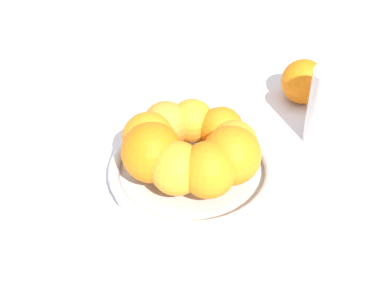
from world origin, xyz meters
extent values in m
plane|color=silver|center=(0.00, 0.00, 0.00)|extent=(4.00, 4.00, 0.00)
cylinder|color=silver|center=(0.00, 0.00, 0.01)|extent=(0.23, 0.23, 0.01)
torus|color=silver|center=(0.00, 0.00, 0.02)|extent=(0.24, 0.24, 0.02)
sphere|color=orange|center=(0.00, 0.05, 0.07)|extent=(0.07, 0.07, 0.07)
sphere|color=orange|center=(-0.04, 0.04, 0.07)|extent=(0.08, 0.08, 0.08)
sphere|color=orange|center=(-0.06, 0.01, 0.07)|extent=(0.08, 0.08, 0.08)
sphere|color=orange|center=(-0.05, -0.03, 0.06)|extent=(0.07, 0.07, 0.07)
sphere|color=orange|center=(-0.02, -0.05, 0.06)|extent=(0.06, 0.06, 0.06)
sphere|color=orange|center=(0.02, -0.05, 0.06)|extent=(0.07, 0.07, 0.07)
sphere|color=orange|center=(0.05, -0.03, 0.06)|extent=(0.07, 0.07, 0.07)
sphere|color=orange|center=(0.06, 0.01, 0.07)|extent=(0.07, 0.07, 0.07)
sphere|color=orange|center=(0.04, 0.04, 0.07)|extent=(0.08, 0.08, 0.08)
sphere|color=orange|center=(-0.10, -0.26, 0.04)|extent=(0.08, 0.08, 0.08)
cylinder|color=white|center=(-0.16, -0.16, 0.06)|extent=(0.06, 0.06, 0.12)
cube|color=silver|center=(0.24, 0.05, 0.00)|extent=(0.18, 0.18, 0.01)
camera|label=1|loc=(-0.21, 0.53, 0.53)|focal=50.00mm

